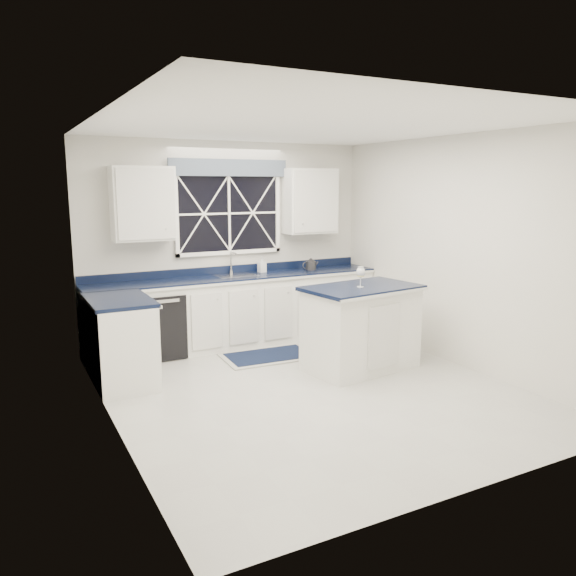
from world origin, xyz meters
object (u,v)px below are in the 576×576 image
island (361,327)px  wine_glass (361,273)px  soap_bottle (262,265)px  kettle (311,264)px  faucet (232,262)px  dishwasher (157,324)px

island → wine_glass: bearing=-147.8°
wine_glass → soap_bottle: size_ratio=1.11×
wine_glass → kettle: bearing=79.6°
island → wine_glass: wine_glass is taller
wine_glass → soap_bottle: (-0.40, 1.77, -0.10)m
kettle → island: bearing=-89.8°
faucet → wine_glass: size_ratio=1.29×
wine_glass → soap_bottle: wine_glass is taller
dishwasher → soap_bottle: (1.52, 0.12, 0.64)m
faucet → kettle: (1.13, -0.19, -0.08)m
dishwasher → faucet: faucet is taller
island → soap_bottle: 1.87m
kettle → wine_glass: wine_glass is taller
faucet → kettle: size_ratio=1.25×
faucet → kettle: bearing=-9.6°
dishwasher → soap_bottle: size_ratio=3.87×
faucet → wine_glass: (0.82, -1.84, 0.05)m
soap_bottle → island: bearing=-75.1°
dishwasher → soap_bottle: bearing=4.7°
kettle → soap_bottle: (-0.71, 0.12, 0.03)m
faucet → kettle: faucet is taller
faucet → dishwasher: bearing=-170.0°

